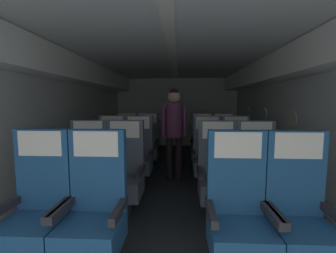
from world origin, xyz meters
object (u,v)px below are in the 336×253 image
seat_d_left_aisle (147,145)px  seat_d_right_aisle (224,146)px  flight_attendant (174,124)px  seat_c_right_window (207,157)px  seat_b_left_aisle (124,175)px  seat_c_left_aisle (138,156)px  seat_b_left_window (87,174)px  seat_c_right_aisle (236,157)px  seat_a_left_window (37,213)px  seat_b_right_window (218,176)px  seat_a_right_aisle (300,219)px  seat_d_left_window (126,145)px  seat_a_right_window (238,217)px  seat_b_right_aisle (257,177)px  seat_a_left_aisle (94,214)px  seat_d_right_window (202,145)px

seat_d_left_aisle → seat_d_right_aisle: 1.54m
flight_attendant → seat_c_right_window: bearing=-5.5°
seat_b_left_aisle → seat_c_left_aisle: 0.98m
seat_b_left_aisle → seat_d_left_aisle: bearing=89.9°
seat_d_left_aisle → seat_b_left_window: bearing=-102.9°
seat_c_left_aisle → seat_c_right_aisle: (1.56, -0.01, 0.00)m
seat_b_left_aisle → seat_d_right_aisle: (1.54, 1.96, 0.00)m
seat_a_left_window → seat_d_right_aisle: size_ratio=1.00×
seat_a_left_window → seat_b_right_window: same height
seat_a_right_aisle → seat_c_right_window: size_ratio=1.00×
seat_a_right_aisle → seat_d_left_window: 3.55m
seat_a_right_window → seat_c_right_aisle: bearing=77.2°
seat_d_left_aisle → seat_a_right_aisle: bearing=-62.0°
seat_d_left_window → seat_d_right_aisle: bearing=-0.1°
seat_b_left_aisle → seat_b_right_window: size_ratio=1.00×
seat_b_left_window → seat_d_right_aisle: same height
seat_a_left_window → seat_d_right_aisle: (1.98, 2.94, 0.00)m
seat_b_left_aisle → seat_b_right_aisle: 1.56m
seat_d_left_aisle → seat_d_right_aisle: same height
seat_a_left_aisle → seat_c_left_aisle: 1.97m
seat_b_left_window → seat_d_right_window: (1.56, 1.98, 0.00)m
seat_a_right_aisle → seat_d_left_window: bearing=124.1°
seat_b_right_aisle → flight_attendant: bearing=128.9°
seat_b_left_aisle → seat_d_right_aisle: 2.49m
seat_d_right_window → seat_d_right_aisle: bearing=-1.2°
seat_d_right_window → seat_b_left_window: bearing=-128.2°
seat_a_right_aisle → seat_b_left_window: same height
seat_b_right_aisle → seat_d_right_window: (-0.45, 1.97, 0.00)m
seat_a_right_aisle → seat_c_right_window: 2.00m
seat_b_left_window → seat_b_right_aisle: 2.00m
seat_d_right_window → seat_d_left_aisle: bearing=-178.9°
seat_b_left_aisle → seat_d_right_window: same height
seat_b_left_aisle → seat_b_right_window: same height
seat_a_left_aisle → seat_c_right_aisle: (1.54, 1.96, 0.00)m
seat_c_left_aisle → seat_b_right_window: bearing=-41.6°
seat_a_right_window → seat_d_right_aisle: bearing=81.6°
seat_a_right_aisle → flight_attendant: 2.47m
seat_a_right_aisle → seat_b_right_aisle: bearing=90.0°
seat_b_left_aisle → seat_c_right_window: 1.47m
seat_c_right_window → seat_d_left_aisle: same height
seat_a_right_window → flight_attendant: bearing=103.8°
seat_d_left_window → seat_b_left_aisle: bearing=-77.7°
seat_b_right_window → seat_d_right_aisle: same height
seat_a_right_aisle → seat_b_left_window: 2.22m
seat_a_left_window → seat_b_left_aisle: size_ratio=1.00×
seat_b_right_aisle → seat_b_right_window: 0.45m
seat_c_left_aisle → seat_c_right_window: 1.11m
seat_a_right_window → seat_c_left_aisle: same height
seat_b_right_window → seat_a_right_aisle: bearing=-65.1°
seat_d_left_window → seat_c_right_aisle: bearing=-26.5°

